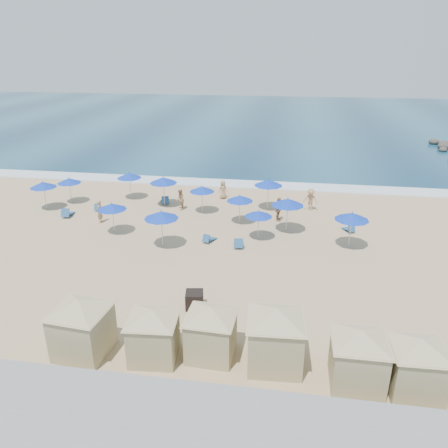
{
  "coord_description": "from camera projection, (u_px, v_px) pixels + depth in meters",
  "views": [
    {
      "loc": [
        5.22,
        -23.74,
        12.04
      ],
      "look_at": [
        0.96,
        3.0,
        1.01
      ],
      "focal_mm": 35.0,
      "sensor_mm": 36.0,
      "label": 1
    }
  ],
  "objects": [
    {
      "name": "beach_chair_1",
      "position": [
        99.0,
        207.0,
        34.6
      ],
      "size": [
        0.57,
        1.17,
        0.63
      ],
      "color": "#245487",
      "rests_on": "ground"
    },
    {
      "name": "seawall",
      "position": [
        117.0,
        418.0,
        14.43
      ],
      "size": [
        160.0,
        6.1,
        1.22
      ],
      "color": "gray",
      "rests_on": "ground"
    },
    {
      "name": "cabana_5",
      "position": [
        418.0,
        359.0,
        15.92
      ],
      "size": [
        4.12,
        4.12,
        2.59
      ],
      "color": "tan",
      "rests_on": "ground"
    },
    {
      "name": "umbrella_4",
      "position": [
        163.0,
        180.0,
        34.74
      ],
      "size": [
        2.21,
        2.21,
        2.51
      ],
      "color": "#A5A8AD",
      "rests_on": "ground"
    },
    {
      "name": "surf_line",
      "position": [
        235.0,
        184.0,
        41.18
      ],
      "size": [
        160.0,
        2.5,
        0.08
      ],
      "primitive_type": "cube",
      "color": "white",
      "rests_on": "ground"
    },
    {
      "name": "ocean",
      "position": [
        265.0,
        120.0,
        77.31
      ],
      "size": [
        160.0,
        80.0,
        0.06
      ],
      "primitive_type": "cube",
      "color": "navy",
      "rests_on": "ground"
    },
    {
      "name": "umbrella_6",
      "position": [
        161.0,
        215.0,
        27.51
      ],
      "size": [
        2.22,
        2.22,
        2.53
      ],
      "color": "#A5A8AD",
      "rests_on": "ground"
    },
    {
      "name": "cabana_1",
      "position": [
        153.0,
        327.0,
        17.72
      ],
      "size": [
        4.06,
        4.06,
        2.56
      ],
      "color": "tan",
      "rests_on": "ground"
    },
    {
      "name": "umbrella_7",
      "position": [
        240.0,
        198.0,
        31.41
      ],
      "size": [
        1.94,
        1.94,
        2.21
      ],
      "color": "#A5A8AD",
      "rests_on": "ground"
    },
    {
      "name": "beachgoer_4",
      "position": [
        223.0,
        190.0,
        37.03
      ],
      "size": [
        0.91,
        0.88,
        1.58
      ],
      "primitive_type": "imported",
      "rotation": [
        0.0,
        0.0,
        3.84
      ],
      "color": "tan",
      "rests_on": "ground"
    },
    {
      "name": "beach_chair_3",
      "position": [
        209.0,
        239.0,
        28.95
      ],
      "size": [
        0.91,
        1.24,
        0.62
      ],
      "color": "#245487",
      "rests_on": "ground"
    },
    {
      "name": "cabana_2",
      "position": [
        211.0,
        325.0,
        17.85
      ],
      "size": [
        4.11,
        4.11,
        2.58
      ],
      "color": "tan",
      "rests_on": "ground"
    },
    {
      "name": "umbrella_1",
      "position": [
        43.0,
        185.0,
        34.1
      ],
      "size": [
        2.06,
        2.06,
        2.34
      ],
      "color": "#A5A8AD",
      "rests_on": "ground"
    },
    {
      "name": "umbrella_5",
      "position": [
        202.0,
        189.0,
        33.46
      ],
      "size": [
        1.94,
        1.94,
        2.21
      ],
      "color": "#A5A8AD",
      "rests_on": "ground"
    },
    {
      "name": "cabana_4",
      "position": [
        359.0,
        350.0,
        16.27
      ],
      "size": [
        4.26,
        4.26,
        2.67
      ],
      "color": "tan",
      "rests_on": "ground"
    },
    {
      "name": "umbrella_2",
      "position": [
        129.0,
        176.0,
        36.57
      ],
      "size": [
        2.05,
        2.05,
        2.33
      ],
      "color": "#A5A8AD",
      "rests_on": "ground"
    },
    {
      "name": "umbrella_3",
      "position": [
        112.0,
        207.0,
        29.63
      ],
      "size": [
        1.99,
        1.99,
        2.27
      ],
      "color": "#A5A8AD",
      "rests_on": "ground"
    },
    {
      "name": "beach_chair_0",
      "position": [
        67.0,
        213.0,
        33.25
      ],
      "size": [
        0.79,
        1.46,
        0.77
      ],
      "color": "#245487",
      "rests_on": "ground"
    },
    {
      "name": "umbrella_10",
      "position": [
        288.0,
        202.0,
        29.79
      ],
      "size": [
        2.23,
        2.23,
        2.54
      ],
      "color": "#A5A8AD",
      "rests_on": "ground"
    },
    {
      "name": "trash_bin",
      "position": [
        194.0,
        300.0,
        21.57
      ],
      "size": [
        0.98,
        0.98,
        0.85
      ],
      "primitive_type": "cube",
      "rotation": [
        0.0,
        0.0,
        0.16
      ],
      "color": "black",
      "rests_on": "ground"
    },
    {
      "name": "umbrella_8",
      "position": [
        259.0,
        214.0,
        28.79
      ],
      "size": [
        1.84,
        1.84,
        2.09
      ],
      "color": "#A5A8AD",
      "rests_on": "ground"
    },
    {
      "name": "umbrella_11",
      "position": [
        352.0,
        216.0,
        27.4
      ],
      "size": [
        2.18,
        2.18,
        2.48
      ],
      "color": "#A5A8AD",
      "rests_on": "ground"
    },
    {
      "name": "beach_chair_4",
      "position": [
        239.0,
        243.0,
        28.2
      ],
      "size": [
        0.7,
        1.35,
        0.72
      ],
      "color": "#245487",
      "rests_on": "ground"
    },
    {
      "name": "beachgoer_2",
      "position": [
        278.0,
        209.0,
        32.23
      ],
      "size": [
        0.77,
        1.14,
        1.81
      ],
      "primitive_type": "imported",
      "rotation": [
        0.0,
        0.0,
        1.23
      ],
      "color": "tan",
      "rests_on": "ground"
    },
    {
      "name": "umbrella_9",
      "position": [
        268.0,
        183.0,
        34.02
      ],
      "size": [
        2.23,
        2.23,
        2.54
      ],
      "color": "#A5A8AD",
      "rests_on": "ground"
    },
    {
      "name": "beachgoer_1",
      "position": [
        180.0,
        200.0,
        34.49
      ],
      "size": [
        0.86,
        0.96,
        1.65
      ],
      "primitive_type": "imported",
      "rotation": [
        0.0,
        0.0,
        5.05
      ],
      "color": "tan",
      "rests_on": "ground"
    },
    {
      "name": "beachgoer_3",
      "position": [
        310.0,
        200.0,
        34.26
      ],
      "size": [
        1.27,
        0.88,
        1.8
      ],
      "primitive_type": "imported",
      "rotation": [
        0.0,
        0.0,
        6.09
      ],
      "color": "tan",
      "rests_on": "ground"
    },
    {
      "name": "ground",
      "position": [
        201.0,
        256.0,
        27.02
      ],
      "size": [
        160.0,
        160.0,
        0.0
      ],
      "primitive_type": "plane",
      "color": "tan",
      "rests_on": "ground"
    },
    {
      "name": "beachgoer_0",
      "position": [
        99.0,
        212.0,
        31.89
      ],
      "size": [
        0.47,
        0.66,
        1.72
      ],
      "primitive_type": "imported",
      "rotation": [
        0.0,
        0.0,
        4.81
      ],
      "color": "tan",
      "rests_on": "ground"
    },
    {
      "name": "cabana_0",
      "position": [
        81.0,
        320.0,
        17.94
      ],
      "size": [
        4.47,
        4.47,
        2.82
      ],
      "color": "tan",
      "rests_on": "ground"
    },
    {
      "name": "umbrella_0",
      "position": [
        69.0,
        181.0,
        35.59
      ],
      "size": [
        1.93,
        1.93,
        2.2
      ],
      "color": "#A5A8AD",
      "rests_on": "ground"
    },
    {
      "name": "beach_chair_5",
      "position": [
        349.0,
        229.0,
        30.55
      ],
      "size": [
        0.91,
        1.21,
        0.61
      ],
      "color": "#245487",
      "rests_on": "ground"
    },
    {
      "name": "beach_chair_2",
      "position": [
        165.0,
        201.0,
        35.98
      ],
      "size": [
        1.08,
        1.48,
        0.74
      ],
      "color": "#245487",
      "rests_on": "ground"
    },
    {
      "name": "cabana_3",
      "position": [
        276.0,
        329.0,
        17.25
      ],
      "size": [
        4.64,
        4.64,
        2.91
      ],
      "color": "tan",
      "rests_on": "ground"
    }
  ]
}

